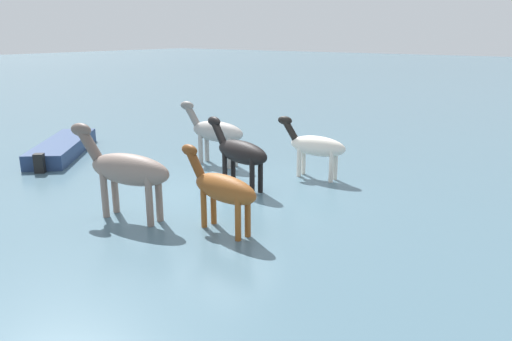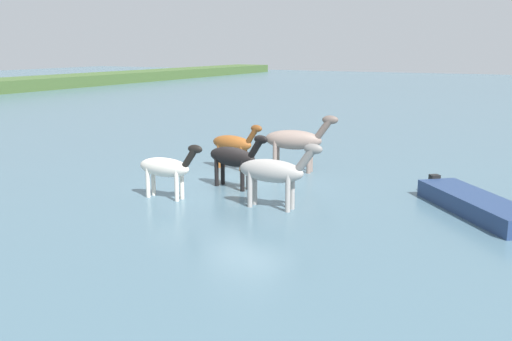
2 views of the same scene
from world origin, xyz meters
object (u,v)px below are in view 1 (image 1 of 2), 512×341
at_px(horse_chestnut_trailing, 240,152).
at_px(horse_lead, 215,131).
at_px(horse_dun_straggler, 315,146).
at_px(boat_tender_starboard, 63,150).
at_px(horse_mid_herd, 222,188).
at_px(horse_pinto_flank, 126,169).

height_order(horse_chestnut_trailing, horse_lead, horse_lead).
distance_m(horse_chestnut_trailing, horse_dun_straggler, 2.32).
height_order(horse_chestnut_trailing, boat_tender_starboard, horse_chestnut_trailing).
bearing_deg(boat_tender_starboard, horse_mid_herd, -142.73).
distance_m(horse_lead, horse_pinto_flank, 4.91).
height_order(horse_pinto_flank, boat_tender_starboard, horse_pinto_flank).
xyz_separation_m(horse_chestnut_trailing, horse_mid_herd, (2.51, 1.48, -0.06)).
xyz_separation_m(horse_mid_herd, boat_tender_starboard, (-1.88, -8.65, -0.77)).
bearing_deg(boat_tender_starboard, horse_lead, -107.44).
xyz_separation_m(horse_dun_straggler, boat_tender_starboard, (2.66, -8.28, -0.76)).
xyz_separation_m(horse_lead, boat_tender_starboard, (2.13, -5.02, -0.88)).
bearing_deg(horse_dun_straggler, horse_chestnut_trailing, 59.07).
height_order(horse_pinto_flank, horse_dun_straggler, horse_pinto_flank).
bearing_deg(horse_lead, horse_chestnut_trailing, 143.01).
bearing_deg(horse_dun_straggler, horse_pinto_flank, 68.81).
bearing_deg(horse_pinto_flank, horse_lead, -82.71).
distance_m(horse_chestnut_trailing, horse_pinto_flank, 3.26).
bearing_deg(horse_mid_herd, boat_tender_starboard, -5.32).
height_order(horse_mid_herd, boat_tender_starboard, horse_mid_herd).
height_order(horse_mid_herd, horse_dun_straggler, horse_mid_herd).
xyz_separation_m(horse_chestnut_trailing, horse_pinto_flank, (3.19, -0.68, 0.14)).
distance_m(horse_pinto_flank, boat_tender_starboard, 7.04).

